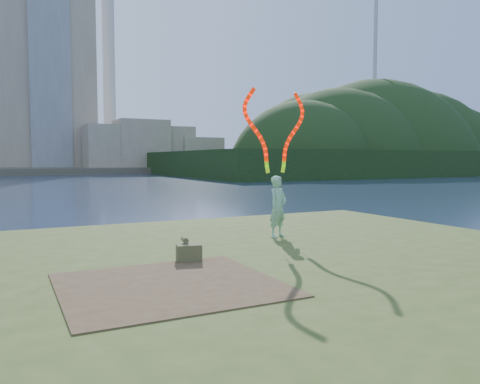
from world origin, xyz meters
TOP-DOWN VIEW (x-y plane):
  - ground at (0.00, 0.00)m, footprint 320.00×320.00m
  - grassy_knoll at (0.00, -2.30)m, footprint 20.00×18.00m
  - dirt_patch at (-2.20, -3.20)m, footprint 3.20×3.00m
  - far_shore at (0.00, 95.00)m, footprint 320.00×40.00m
  - observation_tower at (18.00, 102.00)m, footprint 10.00×10.00m
  - wooded_hill at (59.57, 59.96)m, footprint 78.00×50.00m
  - woman_with_ribbons at (1.56, -0.14)m, footprint 1.87×0.77m
  - canvas_bag at (-1.36, -1.77)m, footprint 0.51×0.57m

SIDE VIEW (x-z plane):
  - ground at x=0.00m, z-range 0.00..0.00m
  - wooded_hill at x=59.57m, z-range -31.34..31.66m
  - grassy_knoll at x=0.00m, z-range -0.06..0.74m
  - far_shore at x=0.00m, z-range 0.00..1.20m
  - dirt_patch at x=-2.20m, z-range 0.80..0.82m
  - canvas_bag at x=-1.36m, z-range 0.76..1.20m
  - woman_with_ribbons at x=1.56m, z-range 0.28..4.19m
  - observation_tower at x=18.00m, z-range 10.11..68.11m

